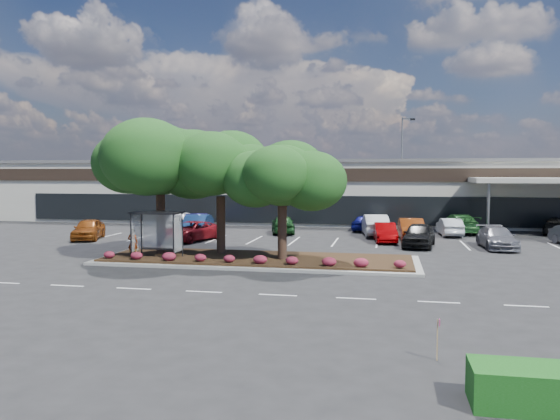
% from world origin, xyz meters
% --- Properties ---
extents(ground, '(160.00, 160.00, 0.00)m').
position_xyz_m(ground, '(0.00, 0.00, 0.00)').
color(ground, black).
rests_on(ground, ground).
extents(retail_store, '(80.40, 25.20, 6.25)m').
position_xyz_m(retail_store, '(0.06, 33.91, 3.15)').
color(retail_store, beige).
rests_on(retail_store, ground).
extents(landscape_island, '(18.00, 6.00, 0.26)m').
position_xyz_m(landscape_island, '(-2.00, 4.00, 0.12)').
color(landscape_island, gray).
rests_on(landscape_island, ground).
extents(lane_markings, '(33.12, 20.06, 0.01)m').
position_xyz_m(lane_markings, '(-0.14, 10.42, 0.01)').
color(lane_markings, silver).
rests_on(lane_markings, ground).
extents(shrub_row, '(17.00, 0.80, 0.50)m').
position_xyz_m(shrub_row, '(-2.00, 1.90, 0.51)').
color(shrub_row, maroon).
rests_on(shrub_row, landscape_island).
extents(bus_shelter, '(2.75, 1.55, 2.59)m').
position_xyz_m(bus_shelter, '(-7.50, 2.95, 2.31)').
color(bus_shelter, black).
rests_on(bus_shelter, landscape_island).
extents(island_tree_west, '(7.20, 7.20, 7.89)m').
position_xyz_m(island_tree_west, '(-8.00, 4.50, 4.21)').
color(island_tree_west, '#193D13').
rests_on(island_tree_west, landscape_island).
extents(island_tree_mid, '(6.60, 6.60, 7.32)m').
position_xyz_m(island_tree_mid, '(-4.50, 5.20, 3.92)').
color(island_tree_mid, '#193D13').
rests_on(island_tree_mid, landscape_island).
extents(island_tree_east, '(5.80, 5.80, 6.50)m').
position_xyz_m(island_tree_east, '(-0.50, 3.70, 3.51)').
color(island_tree_east, '#193D13').
rests_on(island_tree_east, landscape_island).
extents(conifer_north_west, '(4.40, 4.40, 10.00)m').
position_xyz_m(conifer_north_west, '(-30.00, 46.00, 5.00)').
color(conifer_north_west, '#193D13').
rests_on(conifer_north_west, ground).
extents(person_waiting, '(0.61, 0.41, 1.62)m').
position_xyz_m(person_waiting, '(-8.90, 2.66, 1.07)').
color(person_waiting, '#594C47').
rests_on(person_waiting, landscape_island).
extents(light_pole, '(1.38, 0.88, 10.28)m').
position_xyz_m(light_pole, '(6.59, 27.96, 4.57)').
color(light_pole, gray).
rests_on(light_pole, ground).
extents(survey_stake, '(0.07, 0.14, 1.14)m').
position_xyz_m(survey_stake, '(6.56, -10.83, 0.73)').
color(survey_stake, tan).
rests_on(survey_stake, ground).
extents(car_0, '(3.13, 4.93, 1.56)m').
position_xyz_m(car_0, '(-16.85, 11.48, 0.78)').
color(car_0, brown).
rests_on(car_0, ground).
extents(car_1, '(2.28, 5.22, 1.67)m').
position_xyz_m(car_1, '(-9.64, 15.15, 0.83)').
color(car_1, navy).
rests_on(car_1, ground).
extents(car_2, '(3.99, 5.66, 1.43)m').
position_xyz_m(car_2, '(-8.94, 12.16, 0.72)').
color(car_2, maroon).
rests_on(car_2, ground).
extents(car_4, '(1.86, 4.34, 1.39)m').
position_xyz_m(car_4, '(5.06, 14.24, 0.69)').
color(car_4, '#820104').
rests_on(car_4, ground).
extents(car_5, '(2.63, 5.03, 1.63)m').
position_xyz_m(car_5, '(7.32, 12.10, 0.82)').
color(car_5, black).
rests_on(car_5, ground).
extents(car_6, '(1.99, 4.98, 1.61)m').
position_xyz_m(car_6, '(6.96, 15.57, 0.81)').
color(car_6, maroon).
rests_on(car_6, ground).
extents(car_7, '(2.26, 5.02, 1.43)m').
position_xyz_m(car_7, '(12.35, 12.23, 0.71)').
color(car_7, slate).
rests_on(car_7, ground).
extents(car_9, '(2.24, 5.08, 1.70)m').
position_xyz_m(car_9, '(-12.22, 18.76, 0.85)').
color(car_9, silver).
rests_on(car_9, ground).
extents(car_10, '(2.62, 5.13, 1.61)m').
position_xyz_m(car_10, '(-10.39, 17.52, 0.81)').
color(car_10, '#14115B').
rests_on(car_10, ground).
extents(car_11, '(2.79, 4.81, 1.54)m').
position_xyz_m(car_11, '(-3.24, 18.26, 0.77)').
color(car_11, '#17431B').
rests_on(car_11, ground).
extents(car_12, '(2.57, 4.43, 1.42)m').
position_xyz_m(car_12, '(3.40, 21.53, 0.71)').
color(car_12, navy).
rests_on(car_12, ground).
extents(car_13, '(2.50, 5.37, 1.70)m').
position_xyz_m(car_13, '(4.23, 18.13, 0.85)').
color(car_13, silver).
rests_on(car_13, ground).
extents(car_14, '(3.14, 5.84, 1.61)m').
position_xyz_m(car_14, '(11.00, 21.28, 0.80)').
color(car_14, '#1D4C20').
rests_on(car_14, ground).
extents(car_15, '(1.82, 4.39, 1.41)m').
position_xyz_m(car_15, '(10.07, 19.19, 0.71)').
color(car_15, silver).
rests_on(car_15, ground).
extents(car_16, '(3.63, 5.27, 1.42)m').
position_xyz_m(car_16, '(18.84, 21.80, 0.71)').
color(car_16, black).
rests_on(car_16, ground).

